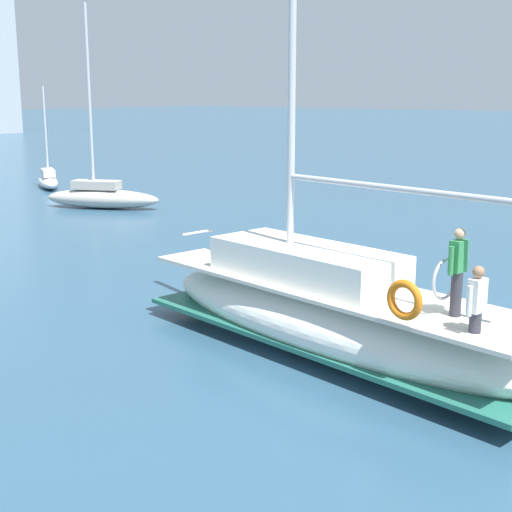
{
  "coord_description": "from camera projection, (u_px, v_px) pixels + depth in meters",
  "views": [
    {
      "loc": [
        -13.66,
        -7.29,
        5.32
      ],
      "look_at": [
        -1.54,
        2.67,
        1.8
      ],
      "focal_mm": 51.3,
      "sensor_mm": 36.0,
      "label": 1
    }
  ],
  "objects": [
    {
      "name": "ground_plane",
      "position": [
        395.0,
        341.0,
        15.97
      ],
      "size": [
        400.0,
        400.0,
        0.0
      ],
      "primitive_type": "plane",
      "color": "#2D516B"
    },
    {
      "name": "main_sailboat",
      "position": [
        328.0,
        311.0,
        15.08
      ],
      "size": [
        3.7,
        9.84,
        12.06
      ],
      "color": "white",
      "rests_on": "ground"
    },
    {
      "name": "moored_cutter_left",
      "position": [
        48.0,
        180.0,
        41.51
      ],
      "size": [
        2.92,
        4.19,
        5.66
      ],
      "color": "white",
      "rests_on": "ground"
    },
    {
      "name": "moored_sloop_near",
      "position": [
        102.0,
        195.0,
        34.16
      ],
      "size": [
        3.69,
        5.54,
        9.2
      ],
      "color": "#B7B2A8",
      "rests_on": "ground"
    }
  ]
}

